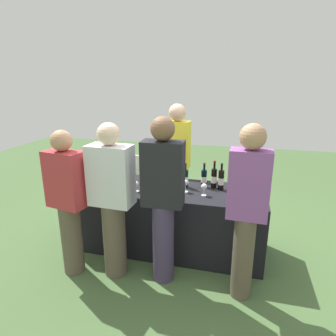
{
  "coord_description": "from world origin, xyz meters",
  "views": [
    {
      "loc": [
        0.81,
        -3.18,
        2.03
      ],
      "look_at": [
        0.0,
        0.0,
        1.04
      ],
      "focal_mm": 31.49,
      "sensor_mm": 36.0,
      "label": 1
    }
  ],
  "objects_px": {
    "wine_bottle_6": "(246,180)",
    "server_pouring": "(177,159)",
    "wine_glass_2": "(136,184)",
    "wine_glass_0": "(114,180)",
    "guest_1": "(112,198)",
    "wine_bottle_3": "(204,178)",
    "wine_bottle_5": "(221,180)",
    "wine_glass_3": "(156,185)",
    "ice_bucket": "(106,175)",
    "wine_glass_4": "(185,183)",
    "guest_3": "(247,207)",
    "wine_bottle_4": "(214,178)",
    "wine_glass_5": "(204,187)",
    "wine_bottle_2": "(185,178)",
    "menu_board": "(139,181)",
    "wine_bottle_1": "(123,171)",
    "wine_bottle_0": "(111,170)",
    "wine_glass_1": "(125,178)",
    "guest_2": "(163,196)",
    "guest_0": "(68,200)"
  },
  "relations": [
    {
      "from": "wine_bottle_2",
      "to": "wine_glass_4",
      "type": "xyz_separation_m",
      "value": [
        0.04,
        -0.16,
        -0.01
      ]
    },
    {
      "from": "server_pouring",
      "to": "guest_0",
      "type": "height_order",
      "value": "server_pouring"
    },
    {
      "from": "wine_bottle_5",
      "to": "wine_glass_3",
      "type": "xyz_separation_m",
      "value": [
        -0.71,
        -0.28,
        -0.03
      ]
    },
    {
      "from": "guest_3",
      "to": "server_pouring",
      "type": "bearing_deg",
      "value": 128.15
    },
    {
      "from": "wine_bottle_4",
      "to": "guest_3",
      "type": "height_order",
      "value": "guest_3"
    },
    {
      "from": "wine_glass_0",
      "to": "guest_3",
      "type": "relative_size",
      "value": 0.08
    },
    {
      "from": "wine_glass_0",
      "to": "server_pouring",
      "type": "bearing_deg",
      "value": 53.07
    },
    {
      "from": "wine_bottle_0",
      "to": "ice_bucket",
      "type": "relative_size",
      "value": 1.42
    },
    {
      "from": "wine_bottle_6",
      "to": "wine_glass_2",
      "type": "height_order",
      "value": "wine_bottle_6"
    },
    {
      "from": "menu_board",
      "to": "guest_3",
      "type": "bearing_deg",
      "value": -44.29
    },
    {
      "from": "wine_bottle_3",
      "to": "menu_board",
      "type": "height_order",
      "value": "wine_bottle_3"
    },
    {
      "from": "wine_bottle_6",
      "to": "server_pouring",
      "type": "bearing_deg",
      "value": 151.66
    },
    {
      "from": "wine_bottle_1",
      "to": "guest_2",
      "type": "relative_size",
      "value": 0.18
    },
    {
      "from": "wine_bottle_4",
      "to": "ice_bucket",
      "type": "distance_m",
      "value": 1.33
    },
    {
      "from": "wine_glass_3",
      "to": "guest_3",
      "type": "xyz_separation_m",
      "value": [
        1.0,
        -0.49,
        0.05
      ]
    },
    {
      "from": "wine_bottle_6",
      "to": "wine_glass_2",
      "type": "xyz_separation_m",
      "value": [
        -1.22,
        -0.35,
        -0.04
      ]
    },
    {
      "from": "wine_bottle_6",
      "to": "ice_bucket",
      "type": "distance_m",
      "value": 1.7
    },
    {
      "from": "server_pouring",
      "to": "menu_board",
      "type": "height_order",
      "value": "server_pouring"
    },
    {
      "from": "ice_bucket",
      "to": "menu_board",
      "type": "xyz_separation_m",
      "value": [
        0.01,
        1.14,
        -0.46
      ]
    },
    {
      "from": "wine_bottle_1",
      "to": "wine_bottle_6",
      "type": "bearing_deg",
      "value": -0.13
    },
    {
      "from": "wine_glass_1",
      "to": "menu_board",
      "type": "xyz_separation_m",
      "value": [
        -0.27,
        1.2,
        -0.47
      ]
    },
    {
      "from": "wine_glass_0",
      "to": "guest_1",
      "type": "distance_m",
      "value": 0.56
    },
    {
      "from": "wine_glass_2",
      "to": "wine_bottle_6",
      "type": "bearing_deg",
      "value": 15.94
    },
    {
      "from": "wine_bottle_0",
      "to": "wine_glass_1",
      "type": "height_order",
      "value": "wine_bottle_0"
    },
    {
      "from": "wine_bottle_5",
      "to": "wine_bottle_2",
      "type": "bearing_deg",
      "value": -178.99
    },
    {
      "from": "wine_glass_5",
      "to": "wine_bottle_2",
      "type": "bearing_deg",
      "value": 139.85
    },
    {
      "from": "wine_bottle_0",
      "to": "wine_glass_4",
      "type": "xyz_separation_m",
      "value": [
        1.03,
        -0.26,
        -0.0
      ]
    },
    {
      "from": "wine_bottle_5",
      "to": "menu_board",
      "type": "relative_size",
      "value": 0.37
    },
    {
      "from": "wine_bottle_1",
      "to": "wine_bottle_5",
      "type": "distance_m",
      "value": 1.24
    },
    {
      "from": "wine_glass_3",
      "to": "ice_bucket",
      "type": "height_order",
      "value": "ice_bucket"
    },
    {
      "from": "wine_bottle_2",
      "to": "guest_0",
      "type": "relative_size",
      "value": 0.2
    },
    {
      "from": "wine_bottle_5",
      "to": "menu_board",
      "type": "xyz_separation_m",
      "value": [
        -1.39,
        1.03,
        -0.48
      ]
    },
    {
      "from": "wine_bottle_4",
      "to": "menu_board",
      "type": "distance_m",
      "value": 1.7
    },
    {
      "from": "wine_glass_4",
      "to": "guest_1",
      "type": "relative_size",
      "value": 0.09
    },
    {
      "from": "wine_bottle_3",
      "to": "guest_3",
      "type": "bearing_deg",
      "value": -58.79
    },
    {
      "from": "wine_bottle_3",
      "to": "wine_bottle_5",
      "type": "relative_size",
      "value": 0.93
    },
    {
      "from": "menu_board",
      "to": "wine_glass_4",
      "type": "bearing_deg",
      "value": -47.38
    },
    {
      "from": "wine_bottle_0",
      "to": "guest_2",
      "type": "distance_m",
      "value": 1.21
    },
    {
      "from": "server_pouring",
      "to": "wine_bottle_5",
      "type": "bearing_deg",
      "value": 142.93
    },
    {
      "from": "wine_glass_1",
      "to": "wine_bottle_2",
      "type": "bearing_deg",
      "value": 13.48
    },
    {
      "from": "wine_glass_3",
      "to": "guest_0",
      "type": "relative_size",
      "value": 0.09
    },
    {
      "from": "wine_bottle_0",
      "to": "menu_board",
      "type": "distance_m",
      "value": 1.05
    },
    {
      "from": "menu_board",
      "to": "guest_2",
      "type": "bearing_deg",
      "value": -60.35
    },
    {
      "from": "wine_bottle_5",
      "to": "guest_3",
      "type": "relative_size",
      "value": 0.19
    },
    {
      "from": "ice_bucket",
      "to": "menu_board",
      "type": "bearing_deg",
      "value": 89.36
    },
    {
      "from": "wine_glass_3",
      "to": "server_pouring",
      "type": "distance_m",
      "value": 0.84
    },
    {
      "from": "wine_bottle_6",
      "to": "guest_1",
      "type": "bearing_deg",
      "value": -148.57
    },
    {
      "from": "wine_bottle_4",
      "to": "guest_1",
      "type": "distance_m",
      "value": 1.23
    },
    {
      "from": "wine_bottle_5",
      "to": "server_pouring",
      "type": "bearing_deg",
      "value": 139.35
    },
    {
      "from": "wine_bottle_2",
      "to": "wine_glass_3",
      "type": "height_order",
      "value": "wine_bottle_2"
    }
  ]
}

